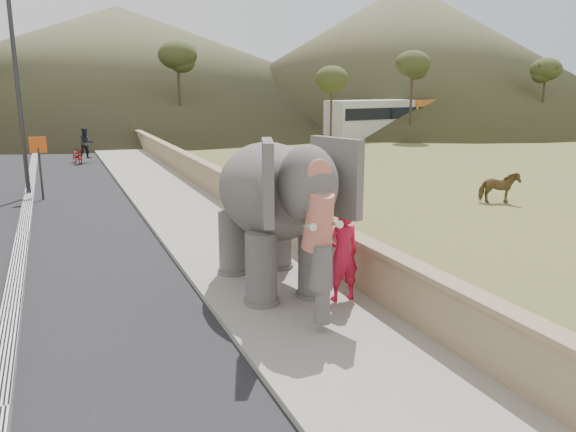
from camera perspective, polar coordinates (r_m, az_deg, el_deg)
The scene contains 16 objects.
ground at distance 9.13m, azimuth 6.51°, elevation -14.68°, with size 160.00×160.00×0.00m, color olive.
road at distance 17.54m, azimuth -25.28°, elevation -2.11°, with size 7.00×120.00×0.03m, color black.
median at distance 17.52m, azimuth -25.31°, elevation -1.81°, with size 0.35×120.00×0.22m, color black.
walkway at distance 17.96m, azimuth -9.23°, elevation -0.47°, with size 3.00×120.00×0.15m, color #9E9687.
parapet at distance 18.30m, azimuth -4.26°, elevation 1.44°, with size 0.30×120.00×1.10m, color tan.
lamppost at distance 23.48m, azimuth -25.17°, elevation 13.46°, with size 1.76×0.36×8.00m.
signboard at distance 22.94m, azimuth -23.96°, elevation 5.49°, with size 0.60×0.08×2.40m.
cow at distance 22.03m, azimuth 20.64°, elevation 2.72°, with size 0.63×1.38×1.17m, color brown.
distant_car at distance 47.51m, azimuth 1.90°, elevation 8.86°, with size 1.70×4.23×1.44m, color #B0B1B7.
bus_white at distance 47.28m, azimuth 10.03°, elevation 9.66°, with size 2.50×11.00×3.10m, color beige.
bus_orange at distance 52.38m, azimuth 16.26°, elevation 9.66°, with size 2.50×11.00×3.10m, color #C96B23.
hill_right at distance 71.40m, azimuth 11.76°, elevation 15.87°, with size 56.00×56.00×16.00m, color brown.
hill_far at distance 77.58m, azimuth -16.69°, elevation 14.63°, with size 80.00×80.00×14.00m, color brown.
elephant_and_man at distance 11.53m, azimuth -1.69°, elevation 0.43°, with size 2.41×4.37×3.14m.
motorcyclist at distance 33.35m, azimuth -20.22°, elevation 6.37°, with size 1.45×1.80×1.97m.
trees at distance 36.18m, azimuth -16.10°, elevation 12.00°, with size 48.43×43.72×8.91m.
Camera 1 is at (-4.03, -7.00, 4.24)m, focal length 35.00 mm.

